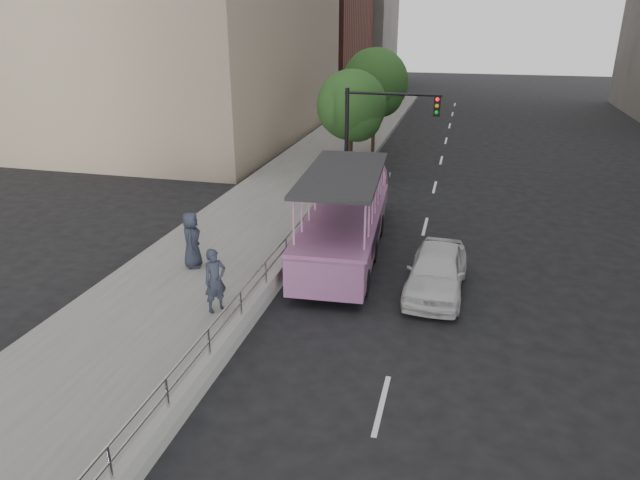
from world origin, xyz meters
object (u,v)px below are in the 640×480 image
Objects in this scene: pedestrian_near at (215,280)px; traffic_signal at (373,128)px; street_tree_near at (353,108)px; street_tree_far at (376,85)px; pedestrian_far at (192,240)px; car at (437,271)px; parking_sign at (327,183)px; duck_boat at (348,217)px.

traffic_signal is (2.43, 11.82, 2.27)m from pedestrian_near.
street_tree_near reaches higher than traffic_signal.
pedestrian_near is at bearing -92.79° from street_tree_far.
street_tree_far is at bearing 33.54° from pedestrian_near.
pedestrian_far is at bearing -115.96° from traffic_signal.
car is 7.99m from pedestrian_far.
pedestrian_near is 0.33× the size of street_tree_near.
traffic_signal reaches higher than car.
parking_sign is at bearing -89.39° from street_tree_far.
parking_sign is 13.07m from street_tree_far.
car is 9.58m from traffic_signal.
traffic_signal is 9.57m from street_tree_far.
parking_sign is at bearing 28.40° from pedestrian_near.
duck_boat is 5.76m from pedestrian_far.
pedestrian_near is 12.28m from traffic_signal.
parking_sign reaches higher than car.
traffic_signal is (4.46, 9.15, 2.25)m from pedestrian_far.
pedestrian_near is 3.35m from pedestrian_far.
pedestrian_far is at bearing -99.35° from street_tree_far.
parking_sign is 0.45× the size of street_tree_far.
duck_boat reaches higher than pedestrian_far.
street_tree_far reaches higher than traffic_signal.
duck_boat is 1.55× the size of street_tree_far.
street_tree_far is (3.06, 18.58, 3.06)m from pedestrian_far.
pedestrian_near is 0.29× the size of street_tree_far.
pedestrian_near is 0.36× the size of traffic_signal.
street_tree_near is 0.89× the size of street_tree_far.
street_tree_far is (0.20, 6.00, 0.49)m from street_tree_near.
street_tree_far is at bearing -25.55° from pedestrian_far.
car is 2.26× the size of pedestrian_far.
street_tree_near is 6.02m from street_tree_far.
street_tree_far is at bearing 107.90° from car.
duck_boat is 5.27× the size of pedestrian_far.
pedestrian_near is 8.52m from parking_sign.
pedestrian_near is at bearing -101.63° from traffic_signal.
street_tree_near is at bearing 92.82° from parking_sign.
car is at bearing -66.86° from street_tree_near.
pedestrian_near is at bearing -147.98° from car.
duck_boat is 1.74× the size of street_tree_near.
parking_sign is at bearing -87.18° from street_tree_near.
car is at bearing -46.88° from parking_sign.
parking_sign is (-1.30, 2.16, 0.61)m from duck_boat.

